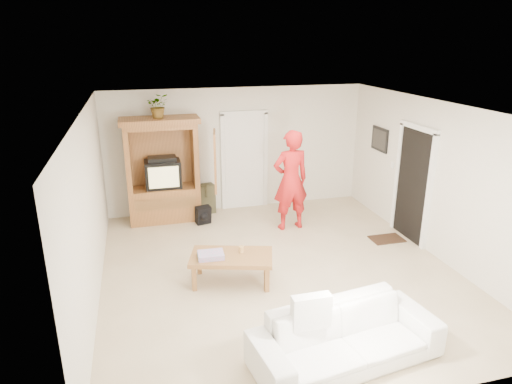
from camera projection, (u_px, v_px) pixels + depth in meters
floor at (278, 270)px, 7.37m from camera, size 6.00×6.00×0.00m
ceiling at (281, 108)px, 6.53m from camera, size 6.00×6.00×0.00m
wall_back at (237, 149)px, 9.70m from camera, size 5.50×0.00×5.50m
wall_front at (378, 296)px, 4.21m from camera, size 5.50×0.00×5.50m
wall_left at (90, 210)px, 6.29m from camera, size 0.00×6.00×6.00m
wall_right at (437, 180)px, 7.62m from camera, size 0.00×6.00×6.00m
armoire at (164, 177)px, 9.14m from camera, size 1.82×1.14×2.10m
door_back at (244, 162)px, 9.80m from camera, size 0.85×0.05×2.04m
doorway_right at (413, 185)px, 8.25m from camera, size 0.05×0.90×2.04m
framed_picture at (380, 139)px, 9.25m from camera, size 0.03×0.60×0.48m
doormat at (387, 239)px, 8.47m from camera, size 0.60×0.40×0.02m
plant at (158, 106)px, 8.64m from camera, size 0.42×0.36×0.46m
man at (291, 180)px, 8.70m from camera, size 0.75×0.53×1.95m
sofa at (346, 337)px, 5.20m from camera, size 2.30×1.17×0.64m
coffee_table at (231, 259)px, 6.87m from camera, size 1.36×0.99×0.46m
towel at (211, 255)px, 6.77m from camera, size 0.39×0.30×0.08m
candle at (241, 249)px, 6.93m from camera, size 0.08×0.08×0.10m
backpack_black at (203, 215)px, 9.13m from camera, size 0.32×0.23×0.36m
backpack_olive at (206, 199)px, 9.68m from camera, size 0.38×0.32×0.63m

